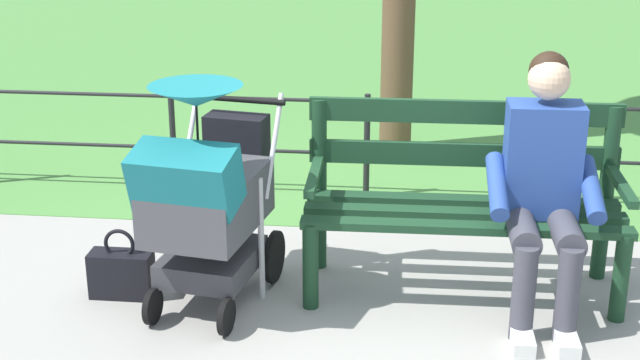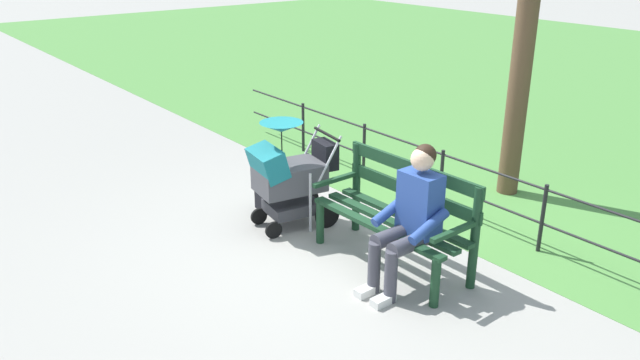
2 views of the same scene
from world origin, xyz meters
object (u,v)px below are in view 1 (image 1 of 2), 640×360
(stroller, at_px, (207,193))
(park_bench, at_px, (463,192))
(handbag, at_px, (122,273))
(person_on_bench, at_px, (544,181))

(stroller, bearing_deg, park_bench, -164.70)
(stroller, bearing_deg, handbag, -3.81)
(person_on_bench, xyz_separation_m, stroller, (1.62, 0.12, -0.08))
(park_bench, bearing_deg, stroller, 15.30)
(stroller, distance_m, handbag, 0.66)
(park_bench, height_order, person_on_bench, person_on_bench)
(park_bench, relative_size, person_on_bench, 1.26)
(person_on_bench, height_order, stroller, person_on_bench)
(park_bench, bearing_deg, handbag, 10.23)
(park_bench, relative_size, stroller, 1.40)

